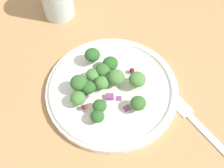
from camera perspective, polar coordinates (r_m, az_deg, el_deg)
ground_plane at (r=55.05cm, az=0.73°, el=-4.94°), size 180.00×180.00×2.00cm
plate at (r=55.08cm, az=0.00°, el=-1.05°), size 23.45×23.45×1.70cm
dressing_pool at (r=54.71cm, az=0.00°, el=-0.81°), size 13.60×13.60×0.20cm
broccoli_floret_0 at (r=50.27cm, az=-2.69°, el=-5.96°), size 2.26×2.26×2.29cm
broccoli_floret_1 at (r=54.62cm, az=-3.53°, el=1.64°), size 2.44×2.44×2.47cm
broccoli_floret_2 at (r=52.08cm, az=-6.24°, el=-2.63°), size 2.59×2.59×2.62cm
broccoli_floret_3 at (r=50.81cm, az=-2.28°, el=-4.06°), size 2.31×2.31×2.34cm
broccoli_floret_4 at (r=55.39cm, az=-0.30°, el=3.76°), size 2.76×2.76×2.79cm
broccoli_floret_5 at (r=50.94cm, az=4.82°, el=-3.56°), size 2.63×2.63×2.66cm
broccoli_floret_6 at (r=53.39cm, az=-1.89°, el=0.22°), size 2.49×2.49×2.52cm
broccoli_floret_7 at (r=52.67cm, az=-4.18°, el=-0.39°), size 2.41×2.41×2.44cm
broccoli_floret_8 at (r=52.93cm, az=-6.00°, el=0.41°), size 2.94×2.94×2.97cm
broccoli_floret_9 at (r=53.11cm, az=4.64°, el=0.80°), size 2.93×2.93×2.97cm
broccoli_floret_10 at (r=53.25cm, az=0.79°, el=1.23°), size 2.90×2.90×2.93cm
broccoli_floret_11 at (r=54.70cm, az=-1.70°, el=2.55°), size 2.62×2.62×2.66cm
broccoli_floret_12 at (r=56.46cm, az=-3.63°, el=5.31°), size 2.85×2.85×2.89cm
cranberry_0 at (r=55.89cm, az=4.05°, el=2.35°), size 0.93×0.93×0.93cm
cranberry_1 at (r=54.92cm, az=-2.27°, el=1.10°), size 0.98×0.98×0.98cm
cranberry_2 at (r=52.00cm, az=-5.25°, el=-4.23°), size 0.79×0.79×0.79cm
onion_bit_0 at (r=53.56cm, az=1.00°, el=-2.61°), size 1.21×1.20×0.31cm
onion_bit_1 at (r=53.45cm, az=-5.04°, el=-2.30°), size 1.42×1.25×0.52cm
onion_bit_2 at (r=52.36cm, az=2.65°, el=-4.67°), size 1.46×1.38×0.35cm
onion_bit_3 at (r=52.39cm, az=-1.85°, el=-3.63°), size 1.39×1.46×0.53cm
onion_bit_4 at (r=53.17cm, az=-0.45°, el=-2.33°), size 1.49×1.67×0.57cm
fork at (r=54.09cm, az=17.30°, el=-8.77°), size 10.83×17.02×0.50cm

